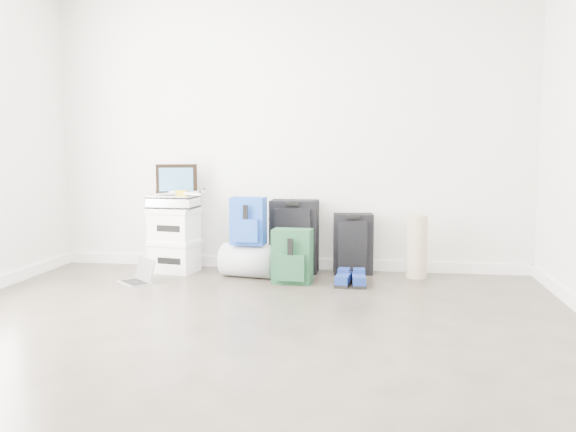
% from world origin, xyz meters
% --- Properties ---
extents(ground, '(5.00, 5.00, 0.00)m').
position_xyz_m(ground, '(0.00, 0.00, 0.00)').
color(ground, '#322C25').
rests_on(ground, ground).
extents(room_envelope, '(4.52, 5.02, 2.71)m').
position_xyz_m(room_envelope, '(0.00, 0.02, 1.72)').
color(room_envelope, silver).
rests_on(room_envelope, ground).
extents(boxes_stack, '(0.47, 0.41, 0.60)m').
position_xyz_m(boxes_stack, '(-1.04, 2.19, 0.30)').
color(boxes_stack, white).
rests_on(boxes_stack, ground).
extents(briefcase, '(0.43, 0.33, 0.12)m').
position_xyz_m(briefcase, '(-1.04, 2.19, 0.66)').
color(briefcase, '#B2B2B7').
rests_on(briefcase, boxes_stack).
extents(painting, '(0.37, 0.13, 0.29)m').
position_xyz_m(painting, '(-1.04, 2.29, 0.86)').
color(painting, black).
rests_on(painting, briefcase).
extents(drone, '(0.48, 0.48, 0.05)m').
position_xyz_m(drone, '(-0.96, 2.17, 0.74)').
color(drone, gold).
rests_on(drone, briefcase).
extents(duffel_bag, '(0.53, 0.39, 0.30)m').
position_xyz_m(duffel_bag, '(-0.30, 2.05, 0.15)').
color(duffel_bag, '#9A9EA2').
rests_on(duffel_bag, ground).
extents(blue_backpack, '(0.31, 0.23, 0.42)m').
position_xyz_m(blue_backpack, '(-0.30, 2.02, 0.50)').
color(blue_backpack, navy).
rests_on(blue_backpack, duffel_bag).
extents(large_suitcase, '(0.44, 0.29, 0.67)m').
position_xyz_m(large_suitcase, '(0.07, 2.32, 0.34)').
color(large_suitcase, black).
rests_on(large_suitcase, ground).
extents(green_backpack, '(0.34, 0.26, 0.47)m').
position_xyz_m(green_backpack, '(0.12, 1.87, 0.22)').
color(green_backpack, '#133421').
rests_on(green_backpack, ground).
extents(carry_on, '(0.37, 0.27, 0.56)m').
position_xyz_m(carry_on, '(0.62, 2.33, 0.28)').
color(carry_on, black).
rests_on(carry_on, ground).
extents(shoes, '(0.27, 0.30, 0.10)m').
position_xyz_m(shoes, '(0.62, 1.85, 0.05)').
color(shoes, black).
rests_on(shoes, ground).
extents(rolled_rug, '(0.18, 0.18, 0.56)m').
position_xyz_m(rolled_rug, '(1.19, 2.25, 0.28)').
color(rolled_rug, tan).
rests_on(rolled_rug, ground).
extents(laptop, '(0.36, 0.36, 0.21)m').
position_xyz_m(laptop, '(-1.18, 1.67, 0.05)').
color(laptop, silver).
rests_on(laptop, ground).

